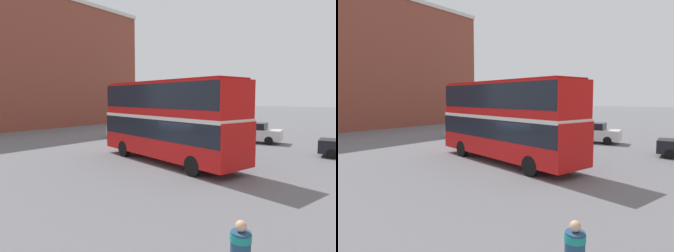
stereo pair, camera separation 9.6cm
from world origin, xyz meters
TOP-DOWN VIEW (x-y plane):
  - ground_plane at (0.00, 0.00)m, footprint 240.00×240.00m
  - building_row_left at (-30.49, 6.65)m, footprint 12.27×31.77m
  - double_decker_bus at (-1.68, 1.07)m, footprint 10.49×4.80m
  - parked_car_kerb_far at (-10.43, 7.22)m, footprint 4.96×2.79m
  - parked_car_side_street at (-0.64, 11.59)m, footprint 4.62×2.43m

SIDE VIEW (x-z plane):
  - ground_plane at x=0.00m, z-range 0.00..0.00m
  - parked_car_kerb_far at x=-10.43m, z-range 0.02..1.58m
  - parked_car_side_street at x=-0.64m, z-range 0.01..1.67m
  - double_decker_bus at x=-1.68m, z-range 0.34..5.03m
  - building_row_left at x=-30.49m, z-range 0.01..16.46m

